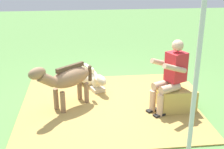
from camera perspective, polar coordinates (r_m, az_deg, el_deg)
name	(u,v)px	position (r m, az deg, el deg)	size (l,w,h in m)	color
ground_plane	(107,102)	(5.73, -0.95, -5.38)	(24.00, 24.00, 0.00)	#568442
hay_patch	(108,105)	(5.59, -0.69, -5.94)	(3.23, 2.95, 0.02)	#AD8C47
hay_bale	(176,98)	(5.51, 12.24, -4.53)	(0.62, 0.52, 0.43)	tan
person_seated	(171,74)	(5.23, 11.25, 0.10)	(0.72, 0.58, 1.31)	#D8AD8C
pony_standing	(67,79)	(5.34, -8.70, -0.85)	(1.12, 0.99, 0.95)	#8C6B4C
pony_lying	(89,76)	(6.50, -4.46, -0.37)	(0.73, 1.34, 0.42)	beige
tent_pole_left	(195,86)	(3.68, 15.76, -2.18)	(0.06, 0.06, 2.28)	silver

